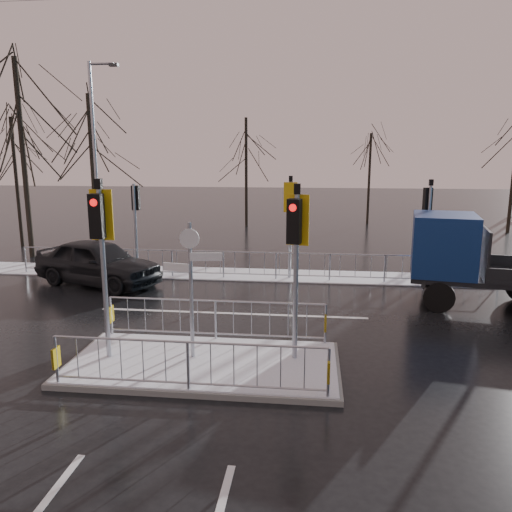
# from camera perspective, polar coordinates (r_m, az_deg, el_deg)

# --- Properties ---
(ground) EXTENTS (120.00, 120.00, 0.00)m
(ground) POSITION_cam_1_polar(r_m,az_deg,el_deg) (11.47, -5.96, -12.47)
(ground) COLOR black
(ground) RESTS_ON ground
(snow_verge) EXTENTS (30.00, 2.00, 0.04)m
(snow_verge) POSITION_cam_1_polar(r_m,az_deg,el_deg) (19.52, -0.52, -2.15)
(snow_verge) COLOR white
(snow_verge) RESTS_ON ground
(lane_markings) EXTENTS (8.00, 11.38, 0.01)m
(lane_markings) POSITION_cam_1_polar(r_m,az_deg,el_deg) (11.17, -6.33, -13.13)
(lane_markings) COLOR silver
(lane_markings) RESTS_ON ground
(traffic_island) EXTENTS (6.00, 3.04, 4.15)m
(traffic_island) POSITION_cam_1_polar(r_m,az_deg,el_deg) (11.33, -6.04, -10.63)
(traffic_island) COLOR slate
(traffic_island) RESTS_ON ground
(far_kerb_fixtures) EXTENTS (18.00, 0.65, 3.83)m
(far_kerb_fixtures) POSITION_cam_1_polar(r_m,az_deg,el_deg) (18.77, 0.17, 0.42)
(far_kerb_fixtures) COLOR #9A9FA9
(far_kerb_fixtures) RESTS_ON ground
(car_far_lane) EXTENTS (5.21, 3.46, 1.65)m
(car_far_lane) POSITION_cam_1_polar(r_m,az_deg,el_deg) (18.88, -17.63, -0.68)
(car_far_lane) COLOR black
(car_far_lane) RESTS_ON ground
(flatbed_truck) EXTENTS (6.41, 3.25, 2.84)m
(flatbed_truck) POSITION_cam_1_polar(r_m,az_deg,el_deg) (16.74, 23.53, -0.23)
(flatbed_truck) COLOR black
(flatbed_truck) RESTS_ON ground
(tree_near_a) EXTENTS (4.75, 4.75, 8.97)m
(tree_near_a) POSITION_cam_1_polar(r_m,az_deg,el_deg) (24.84, -25.38, 13.88)
(tree_near_a) COLOR black
(tree_near_a) RESTS_ON ground
(tree_near_b) EXTENTS (4.00, 4.00, 7.55)m
(tree_near_b) POSITION_cam_1_polar(r_m,az_deg,el_deg) (24.96, -18.34, 12.16)
(tree_near_b) COLOR black
(tree_near_b) RESTS_ON ground
(tree_near_c) EXTENTS (3.50, 3.50, 6.61)m
(tree_near_c) POSITION_cam_1_polar(r_m,az_deg,el_deg) (27.97, -25.92, 10.15)
(tree_near_c) COLOR black
(tree_near_c) RESTS_ON ground
(tree_far_a) EXTENTS (3.75, 3.75, 7.08)m
(tree_far_a) POSITION_cam_1_polar(r_m,az_deg,el_deg) (32.50, -1.13, 11.91)
(tree_far_a) COLOR black
(tree_far_a) RESTS_ON ground
(tree_far_b) EXTENTS (3.25, 3.25, 6.14)m
(tree_far_b) POSITION_cam_1_polar(r_m,az_deg,el_deg) (34.41, 12.89, 10.54)
(tree_far_b) COLOR black
(tree_far_b) RESTS_ON ground
(street_lamp_left) EXTENTS (1.25, 0.18, 8.20)m
(street_lamp_left) POSITION_cam_1_polar(r_m,az_deg,el_deg) (21.57, -17.74, 10.62)
(street_lamp_left) COLOR #9A9FA9
(street_lamp_left) RESTS_ON ground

